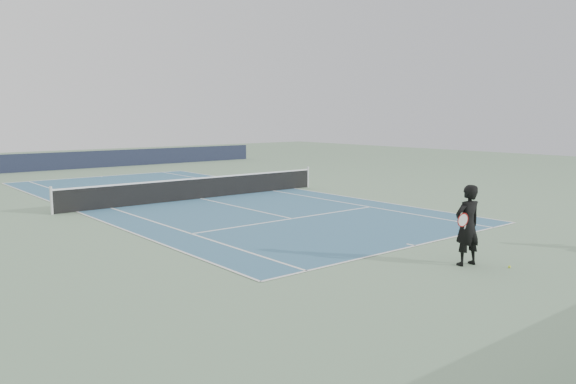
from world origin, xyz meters
TOP-DOWN VIEW (x-y plane):
  - ground at (0.00, 0.00)m, footprint 80.00×80.00m
  - court_surface at (0.00, 0.00)m, footprint 10.97×23.77m
  - tennis_net at (0.00, 0.00)m, footprint 12.90×0.10m
  - windscreen_far at (0.00, 17.88)m, footprint 30.00×0.25m
  - tennis_player at (-0.67, -13.96)m, footprint 0.88×0.69m
  - tennis_ball at (-0.09, -14.80)m, footprint 0.07×0.07m

SIDE VIEW (x-z plane):
  - ground at x=0.00m, z-range 0.00..0.00m
  - court_surface at x=0.00m, z-range 0.00..0.01m
  - tennis_ball at x=-0.09m, z-range 0.00..0.07m
  - tennis_net at x=0.00m, z-range -0.03..1.04m
  - windscreen_far at x=0.00m, z-range 0.00..1.20m
  - tennis_player at x=-0.67m, z-range 0.00..2.02m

